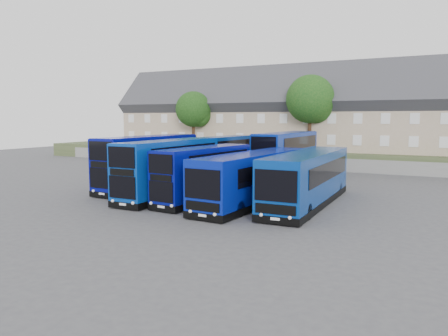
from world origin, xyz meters
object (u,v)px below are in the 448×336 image
dd_front_mid (169,170)px  coach_east_a (253,179)px  dd_front_left (148,163)px  tree_mid (312,101)px  tree_west (195,111)px

dd_front_mid → coach_east_a: 6.75m
dd_front_left → dd_front_mid: (3.93, -2.56, -0.07)m
tree_mid → dd_front_mid: bearing=-99.3°
dd_front_left → coach_east_a: (10.64, -1.87, -0.44)m
dd_front_left → dd_front_mid: dd_front_left is taller
coach_east_a → tree_west: (-18.76, 22.80, 5.28)m
dd_front_mid → coach_east_a: size_ratio=0.82×
dd_front_mid → coach_east_a: (6.70, 0.69, -0.36)m
dd_front_mid → tree_west: tree_west is taller
tree_mid → tree_west: bearing=-178.2°
dd_front_left → tree_mid: 23.58m
dd_front_left → coach_east_a: 10.81m
dd_front_mid → dd_front_left: bearing=146.9°
dd_front_mid → tree_mid: bearing=80.5°
tree_west → dd_front_left: bearing=-68.8°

